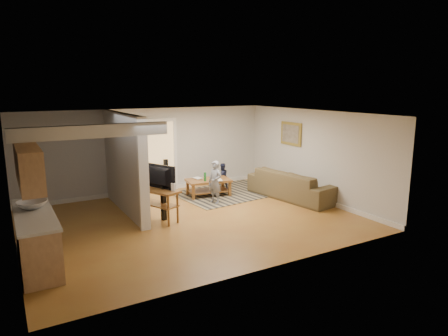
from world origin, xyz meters
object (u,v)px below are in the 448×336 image
Objects in this scene: tv_console at (157,192)px; toddler at (222,190)px; sofa at (292,198)px; speaker_left at (164,199)px; coffee_table at (209,183)px; child at (215,203)px; speaker_right at (166,176)px; toy_basket at (141,196)px.

toddler is (2.73, 1.73, -0.70)m from tv_console.
speaker_left is (-3.90, -0.01, 0.51)m from sofa.
tv_console is at bearing -147.27° from coffee_table.
child reaches higher than sofa.
speaker_left reaches higher than coffee_table.
child is (-0.20, -0.74, -0.38)m from coffee_table.
toddler is at bearing -37.03° from speaker_right.
speaker_right reaches higher than child.
coffee_table reaches higher than child.
child is at bearing -32.31° from toy_basket.
sofa is at bearing -13.05° from speaker_left.
toddler is at bearing 30.69° from coffee_table.
toy_basket is at bearing -165.92° from speaker_right.
speaker_right is (1.13, 2.30, -0.19)m from tv_console.
tv_console is at bearing 32.30° from toddler.
speaker_right is 1.77m from toddler.
tv_console reaches higher than speaker_left.
speaker_left reaches higher than toy_basket.
speaker_right is 2.40× the size of toy_basket.
tv_console is at bearing 140.61° from speaker_left.
toddler is at bearing 0.73° from toy_basket.
toy_basket is (0.13, 1.69, -0.54)m from tv_console.
tv_console is at bearing -94.55° from toy_basket.
coffee_table is at bearing 8.27° from tv_console.
coffee_table is 0.86m from child.
sofa is at bearing -25.28° from tv_console.
speaker_left is 1.24× the size of toddler.
speaker_right reaches higher than toddler.
speaker_right reaches higher than toy_basket.
sofa is 2.32× the size of child.
speaker_left reaches higher than sofa.
tv_console is 2.57m from speaker_right.
coffee_table is 1.99m from toy_basket.
speaker_left is 1.93m from child.
toy_basket is 0.36× the size of child.
sofa is 2.68× the size of speaker_right.
child reaches higher than toy_basket.
sofa is 4.10m from tv_console.
coffee_table is 1.61× the size of toddler.
toy_basket is at bearing -141.25° from child.
speaker_right is 1.22m from toy_basket.
toddler is at bearing 21.41° from speaker_left.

